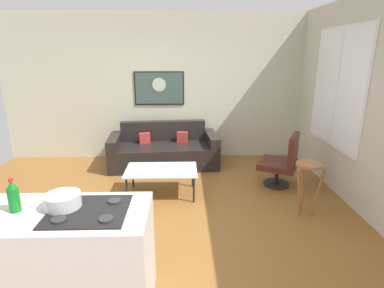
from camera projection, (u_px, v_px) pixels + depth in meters
name	position (u px, v px, depth m)	size (l,w,h in m)	color
ground	(163.00, 215.00, 4.08)	(6.40, 6.40, 0.04)	brown
back_wall	(168.00, 88.00, 6.00)	(6.40, 0.05, 2.80)	beige
right_wall	(361.00, 105.00, 4.04)	(0.05, 6.40, 2.80)	beige
couch	(164.00, 151.00, 5.79)	(2.04, 1.01, 0.79)	black
coffee_table	(161.00, 171.00, 4.54)	(1.05, 0.64, 0.40)	silver
armchair	(283.00, 162.00, 4.82)	(0.76, 0.77, 0.86)	black
bar_stool	(308.00, 175.00, 3.92)	(0.38, 0.37, 0.71)	#986039
kitchen_counter	(61.00, 261.00, 2.47)	(1.44, 0.68, 0.91)	silver
soda_bottle_2	(14.00, 197.00, 2.33)	(0.09, 0.09, 0.27)	#146F20
mixing_bowl	(63.00, 201.00, 2.39)	(0.28, 0.28, 0.12)	silver
wall_painting	(159.00, 88.00, 5.95)	(0.96, 0.03, 0.64)	black
window	(337.00, 89.00, 4.57)	(0.03, 1.55, 1.78)	silver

